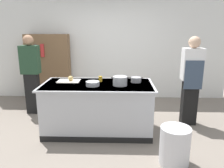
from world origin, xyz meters
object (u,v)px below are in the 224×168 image
stock_pot (120,81)px  trash_bin (175,146)px  person_chef (191,79)px  mixing_bowl (93,84)px  person_guest (31,73)px  bookshelf (49,68)px  sauce_pan (136,80)px  onion (71,78)px  juice_cup (100,79)px

stock_pot → trash_bin: (0.77, -0.90, -0.71)m
stock_pot → person_chef: 1.44m
mixing_bowl → person_guest: 1.76m
stock_pot → bookshelf: (-1.84, 1.88, -0.13)m
sauce_pan → mixing_bowl: 0.81m
bookshelf → trash_bin: bearing=-46.8°
person_chef → person_guest: bearing=66.5°
trash_bin → person_guest: 3.33m
trash_bin → person_chef: size_ratio=0.32×
onion → sauce_pan: onion is taller
stock_pot → bookshelf: bookshelf is taller
mixing_bowl → juice_cup: 0.33m
juice_cup → sauce_pan: bearing=-2.8°
mixing_bowl → bookshelf: bookshelf is taller
juice_cup → person_chef: 1.73m
onion → person_guest: 1.25m
sauce_pan → juice_cup: juice_cup is taller
trash_bin → bookshelf: (-2.61, 2.78, 0.58)m
sauce_pan → person_chef: 1.09m
person_guest → bookshelf: person_guest is taller
onion → stock_pot: 0.93m
stock_pot → sauce_pan: 0.38m
mixing_bowl → person_chef: (1.83, 0.50, -0.03)m
onion → sauce_pan: 1.20m
mixing_bowl → person_guest: (-1.46, 0.99, -0.03)m
stock_pot → bookshelf: size_ratio=0.18×
stock_pot → mixing_bowl: bearing=-174.6°
mixing_bowl → bookshelf: 2.36m
onion → bookshelf: bookshelf is taller
stock_pot → mixing_bowl: stock_pot is taller
mixing_bowl → person_chef: person_chef is taller
person_guest → trash_bin: bearing=65.2°
bookshelf → stock_pot: bearing=-45.6°
sauce_pan → bookshelf: (-2.13, 1.64, -0.09)m
sauce_pan → person_guest: 2.33m
onion → juice_cup: (0.54, 0.05, -0.02)m
sauce_pan → mixing_bowl: size_ratio=1.08×
sauce_pan → mixing_bowl: bearing=-159.9°
stock_pot → sauce_pan: bearing=38.8°
juice_cup → bookshelf: bearing=132.5°
trash_bin → bookshelf: 3.86m
mixing_bowl → juice_cup: juice_cup is taller
stock_pot → person_guest: (-1.93, 0.94, -0.07)m
person_chef → mixing_bowl: bearing=90.2°
onion → bookshelf: (-0.93, 1.66, -0.11)m
person_guest → bookshelf: bearing=-175.8°
trash_bin → sauce_pan: bearing=112.9°
person_chef → bookshelf: (-3.20, 1.43, -0.06)m
stock_pot → sauce_pan: size_ratio=1.23×
mixing_bowl → person_guest: bearing=145.9°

